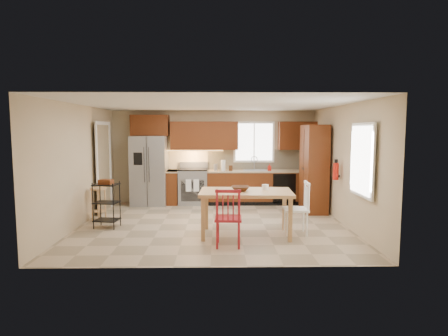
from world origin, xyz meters
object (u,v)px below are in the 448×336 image
dining_table (246,214)px  table_jar (265,188)px  refrigerator (150,170)px  bar_stool (99,204)px  chair_white (296,208)px  chair_red (228,217)px  soap_bottle (269,167)px  pantry (314,169)px  utility_cart (107,205)px  table_bowl (240,191)px  fire_extinguisher (336,171)px  range_stove (193,187)px

dining_table → table_jar: 0.60m
refrigerator → dining_table: (2.34, -2.97, -0.49)m
bar_stool → chair_white: bearing=-32.4°
refrigerator → chair_red: refrigerator is taller
dining_table → table_jar: bearing=18.6°
soap_bottle → chair_white: 2.94m
chair_white → refrigerator: bearing=51.0°
pantry → bar_stool: 5.05m
soap_bottle → utility_cart: 4.35m
soap_bottle → chair_white: soap_bottle is taller
table_bowl → pantry: bearing=47.1°
pantry → table_jar: pantry is taller
table_jar → utility_cart: size_ratio=0.17×
refrigerator → chair_white: bearing=-41.6°
chair_red → bar_stool: bearing=148.9°
chair_white → utility_cart: bearing=84.1°
chair_red → table_jar: (0.72, 0.76, 0.37)m
chair_red → chair_white: (1.30, 0.70, 0.00)m
soap_bottle → chair_red: (-1.19, -3.59, -0.49)m
bar_stool → soap_bottle: bearing=7.0°
refrigerator → table_jar: size_ratio=11.42×
bar_stool → fire_extinguisher: bearing=-19.0°
refrigerator → fire_extinguisher: bearing=-24.5°
range_stove → chair_white: chair_white is taller
chair_red → utility_cart: 2.74m
range_stove → chair_red: (0.84, -3.68, 0.04)m
chair_white → fire_extinguisher: bearing=-45.3°
bar_stool → utility_cart: utility_cart is taller
dining_table → table_jar: table_jar is taller
fire_extinguisher → chair_white: (-1.04, -0.94, -0.60)m
chair_white → bar_stool: size_ratio=1.37×
refrigerator → table_bowl: 3.71m
range_stove → dining_table: (1.19, -3.03, -0.04)m
refrigerator → chair_white: refrigerator is taller
range_stove → dining_table: range_stove is taller
soap_bottle → table_jar: bearing=-99.4°
chair_red → dining_table: bearing=64.3°
range_stove → refrigerator: bearing=-177.0°
range_stove → table_jar: size_ratio=5.77×
pantry → bar_stool: (-4.93, -0.83, -0.68)m
pantry → fire_extinguisher: 1.07m
range_stove → bar_stool: (-1.95, -1.82, -0.09)m
refrigerator → range_stove: size_ratio=1.98×
table_jar → bar_stool: bearing=162.6°
fire_extinguisher → utility_cart: (-4.78, -0.39, -0.63)m
soap_bottle → dining_table: size_ratio=0.11×
range_stove → fire_extinguisher: size_ratio=2.56×
pantry → fire_extinguisher: (0.20, -1.05, 0.05)m
refrigerator → soap_bottle: (3.18, -0.02, 0.09)m
fire_extinguisher → table_bowl: (-2.10, -0.99, -0.26)m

